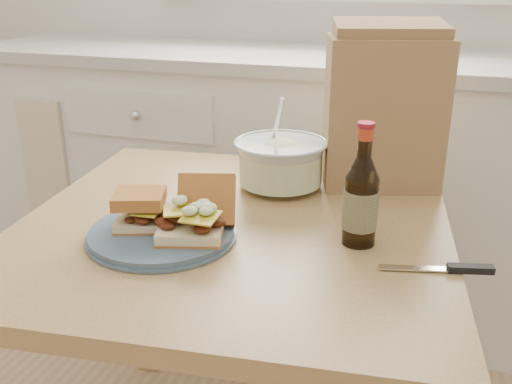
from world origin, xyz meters
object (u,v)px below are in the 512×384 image
(coleslaw_bowl, at_px, (280,165))
(beer_bottle, at_px, (361,200))
(paper_bag, at_px, (383,113))
(dining_table, at_px, (235,266))
(plate, at_px, (162,234))

(coleslaw_bowl, relative_size, beer_bottle, 0.94)
(beer_bottle, height_order, paper_bag, paper_bag)
(dining_table, height_order, beer_bottle, beer_bottle)
(dining_table, relative_size, paper_bag, 2.78)
(beer_bottle, bearing_deg, paper_bag, 76.53)
(dining_table, height_order, coleslaw_bowl, coleslaw_bowl)
(plate, relative_size, coleslaw_bowl, 1.27)
(paper_bag, bearing_deg, dining_table, -144.00)
(dining_table, xyz_separation_m, coleslaw_bowl, (0.04, 0.21, 0.16))
(dining_table, bearing_deg, paper_bag, 45.19)
(beer_bottle, relative_size, paper_bag, 0.68)
(paper_bag, bearing_deg, plate, -144.58)
(coleslaw_bowl, height_order, beer_bottle, beer_bottle)
(dining_table, distance_m, paper_bag, 0.49)
(dining_table, distance_m, beer_bottle, 0.32)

